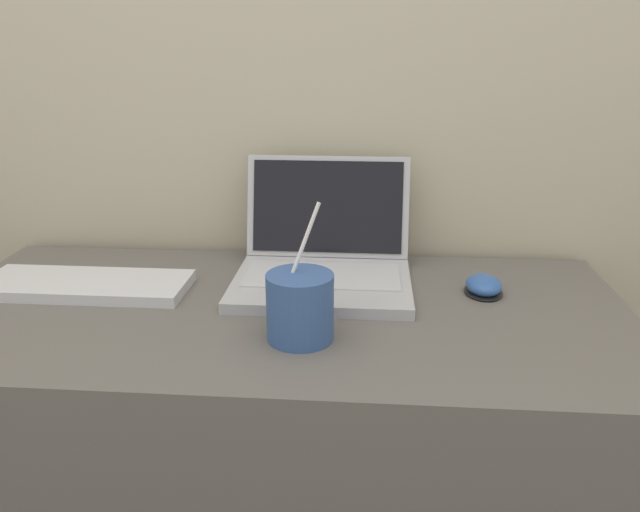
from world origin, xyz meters
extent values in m
cube|color=#5B5651|center=(0.00, 0.29, 0.36)|extent=(1.21, 0.58, 0.72)
cube|color=#ADADB2|center=(0.07, 0.37, 0.73)|extent=(0.32, 0.25, 0.02)
cube|color=#B7B7BC|center=(0.07, 0.39, 0.74)|extent=(0.28, 0.14, 0.00)
cube|color=#ADADB2|center=(0.07, 0.52, 0.83)|extent=(0.32, 0.06, 0.20)
cube|color=black|center=(0.07, 0.52, 0.84)|extent=(0.30, 0.05, 0.18)
cylinder|color=#33518C|center=(0.05, 0.17, 0.77)|extent=(0.10, 0.10, 0.10)
cylinder|color=black|center=(0.05, 0.17, 0.82)|extent=(0.09, 0.09, 0.01)
cylinder|color=white|center=(0.05, 0.18, 0.84)|extent=(0.07, 0.03, 0.17)
ellipsoid|color=black|center=(0.36, 0.38, 0.72)|extent=(0.07, 0.09, 0.01)
ellipsoid|color=#2D569E|center=(0.36, 0.38, 0.73)|extent=(0.06, 0.08, 0.03)
cube|color=silver|center=(-0.36, 0.34, 0.73)|extent=(0.37, 0.14, 0.02)
camera|label=1|loc=(0.15, -0.68, 1.15)|focal=35.00mm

